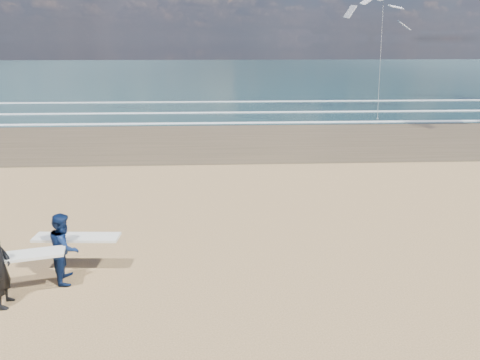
{
  "coord_description": "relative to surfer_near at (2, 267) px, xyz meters",
  "views": [
    {
      "loc": [
        3.78,
        -8.32,
        5.94
      ],
      "look_at": [
        4.45,
        6.0,
        1.19
      ],
      "focal_mm": 32.0,
      "sensor_mm": 36.0,
      "label": 1
    }
  ],
  "objects": [
    {
      "name": "kite_1",
      "position": [
        17.87,
        25.97,
        4.56
      ],
      "size": [
        5.56,
        4.71,
        10.11
      ],
      "color": "slate",
      "rests_on": "ground"
    },
    {
      "name": "surfer_near",
      "position": [
        0.0,
        0.0,
        0.0
      ],
      "size": [
        2.26,
        1.21,
        1.89
      ],
      "color": "black",
      "rests_on": "ground"
    },
    {
      "name": "surfer_far",
      "position": [
        1.08,
        1.06,
        -0.04
      ],
      "size": [
        2.23,
        1.17,
        1.83
      ],
      "color": "#0D204C",
      "rests_on": "ground"
    },
    {
      "name": "wet_sand_strip",
      "position": [
        21.27,
        17.42,
        -0.96
      ],
      "size": [
        220.0,
        12.0,
        0.01
      ],
      "primitive_type": "cube",
      "color": "brown",
      "rests_on": "ground"
    },
    {
      "name": "foam_breakers",
      "position": [
        21.27,
        27.52,
        -0.91
      ],
      "size": [
        220.0,
        11.7,
        0.05
      ],
      "color": "white",
      "rests_on": "ground"
    },
    {
      "name": "ocean",
      "position": [
        21.27,
        71.42,
        -0.95
      ],
      "size": [
        220.0,
        100.0,
        0.02
      ],
      "primitive_type": "cube",
      "color": "#183336",
      "rests_on": "ground"
    }
  ]
}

